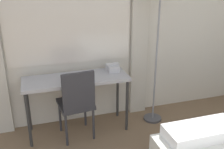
% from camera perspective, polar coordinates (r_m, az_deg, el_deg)
% --- Properties ---
extents(wall_back_with_window, '(5.34, 0.13, 2.70)m').
position_cam_1_polar(wall_back_with_window, '(3.46, -2.08, 11.37)').
color(wall_back_with_window, silver).
rests_on(wall_back_with_window, ground_plane).
extents(desk, '(1.29, 0.46, 0.75)m').
position_cam_1_polar(desk, '(3.28, -7.79, -1.79)').
color(desk, '#B2B2B7').
rests_on(desk, ground_plane).
extents(desk_chair, '(0.44, 0.44, 0.92)m').
position_cam_1_polar(desk_chair, '(3.17, -7.69, -5.70)').
color(desk_chair, '#333338').
rests_on(desk_chair, ground_plane).
extents(telephone, '(0.16, 0.19, 0.10)m').
position_cam_1_polar(telephone, '(3.42, 0.14, 1.51)').
color(telephone, silver).
rests_on(telephone, desk).
extents(book, '(0.28, 0.23, 0.02)m').
position_cam_1_polar(book, '(3.20, -8.57, -0.80)').
color(book, maroon).
rests_on(book, desk).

